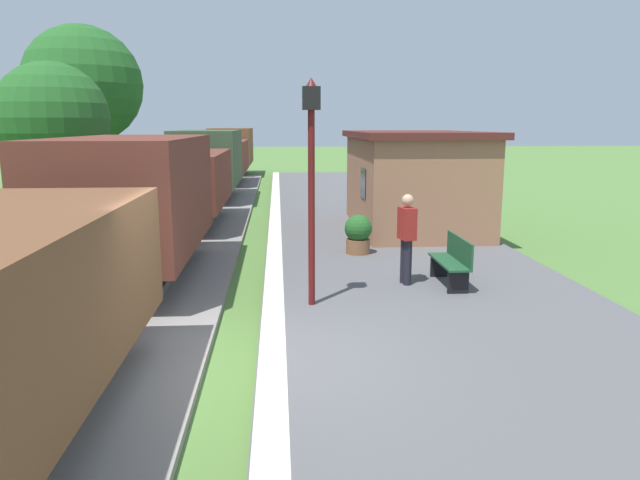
{
  "coord_description": "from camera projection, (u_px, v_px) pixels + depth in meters",
  "views": [
    {
      "loc": [
        0.5,
        -7.3,
        3.23
      ],
      "look_at": [
        1.29,
        3.72,
        1.06
      ],
      "focal_mm": 33.23,
      "sensor_mm": 36.0,
      "label": 1
    }
  ],
  "objects": [
    {
      "name": "tree_trackside_far",
      "position": [
        52.0,
        119.0,
        17.0
      ],
      "size": [
        3.19,
        3.19,
        5.0
      ],
      "color": "#4C3823",
      "rests_on": "ground"
    },
    {
      "name": "freight_train",
      "position": [
        199.0,
        170.0,
        21.98
      ],
      "size": [
        2.5,
        39.2,
        2.72
      ],
      "color": "brown",
      "rests_on": "rail_near"
    },
    {
      "name": "platform_slab",
      "position": [
        482.0,
        360.0,
        7.93
      ],
      "size": [
        6.0,
        60.0,
        0.25
      ],
      "primitive_type": "cube",
      "color": "#565659",
      "rests_on": "ground"
    },
    {
      "name": "tree_field_left",
      "position": [
        83.0,
        85.0,
        24.07
      ],
      "size": [
        4.74,
        4.74,
        7.18
      ],
      "color": "#4C3823",
      "rests_on": "ground"
    },
    {
      "name": "station_hut",
      "position": [
        413.0,
        180.0,
        17.05
      ],
      "size": [
        3.5,
        5.8,
        2.78
      ],
      "color": "#9E6B4C",
      "rests_on": "platform_slab"
    },
    {
      "name": "rail_near",
      "position": [
        110.0,
        366.0,
        7.58
      ],
      "size": [
        0.07,
        60.0,
        0.14
      ],
      "primitive_type": "cube",
      "color": "slate",
      "rests_on": "track_ballast"
    },
    {
      "name": "potted_planter",
      "position": [
        358.0,
        234.0,
        13.8
      ],
      "size": [
        0.64,
        0.64,
        0.92
      ],
      "color": "brown",
      "rests_on": "platform_slab"
    },
    {
      "name": "lamp_post_near",
      "position": [
        311.0,
        151.0,
        9.47
      ],
      "size": [
        0.28,
        0.28,
        3.7
      ],
      "color": "#591414",
      "rests_on": "platform_slab"
    },
    {
      "name": "ground_plane",
      "position": [
        242.0,
        376.0,
        7.73
      ],
      "size": [
        160.0,
        160.0,
        0.0
      ],
      "primitive_type": "plane",
      "color": "#517A38"
    },
    {
      "name": "person_waiting",
      "position": [
        407.0,
        235.0,
        11.07
      ],
      "size": [
        0.31,
        0.42,
        1.71
      ],
      "rotation": [
        0.0,
        0.0,
        3.35
      ],
      "color": "black",
      "rests_on": "platform_slab"
    },
    {
      "name": "platform_edge_stripe",
      "position": [
        272.0,
        357.0,
        7.71
      ],
      "size": [
        0.36,
        60.0,
        0.01
      ],
      "primitive_type": "cube",
      "color": "silver",
      "rests_on": "platform_slab"
    },
    {
      "name": "track_ballast",
      "position": [
        53.0,
        377.0,
        7.55
      ],
      "size": [
        3.8,
        60.0,
        0.12
      ],
      "primitive_type": "cube",
      "color": "gray",
      "rests_on": "ground"
    },
    {
      "name": "bench_near_hut",
      "position": [
        453.0,
        260.0,
        11.1
      ],
      "size": [
        0.42,
        1.5,
        0.91
      ],
      "color": "#1E4C2D",
      "rests_on": "platform_slab"
    }
  ]
}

